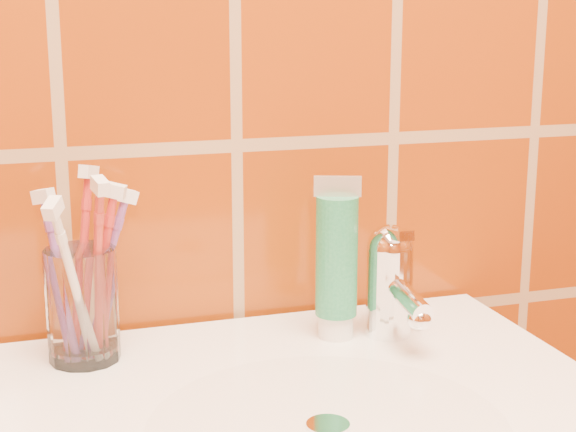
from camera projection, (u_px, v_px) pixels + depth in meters
name	position (u px, v px, depth m)	size (l,w,h in m)	color
glass_tumbler	(82.00, 305.00, 0.85)	(0.07, 0.07, 0.11)	white
toothpaste_tube	(337.00, 263.00, 0.91)	(0.05, 0.04, 0.17)	white
faucet	(391.00, 278.00, 0.91)	(0.05, 0.11, 0.12)	white
toothbrush_0	(97.00, 272.00, 0.83)	(0.03, 0.06, 0.19)	#AF2E25
toothbrush_1	(104.00, 273.00, 0.87)	(0.08, 0.04, 0.17)	#81499D
toothbrush_2	(101.00, 272.00, 0.85)	(0.06, 0.04, 0.18)	red
toothbrush_3	(75.00, 286.00, 0.81)	(0.06, 0.09, 0.18)	silver
toothbrush_4	(83.00, 262.00, 0.86)	(0.05, 0.06, 0.19)	#AA2624
toothbrush_5	(61.00, 277.00, 0.84)	(0.05, 0.05, 0.18)	#794798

